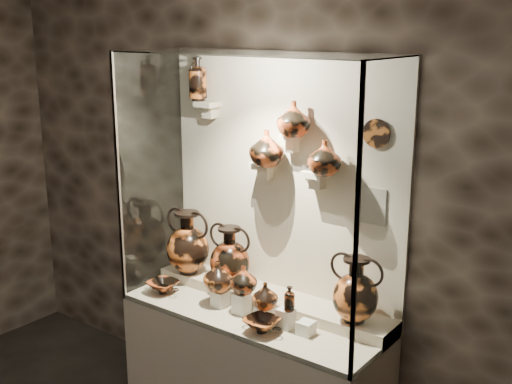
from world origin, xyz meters
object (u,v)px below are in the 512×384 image
at_px(amphora_mid, 230,256).
at_px(amphora_right, 355,290).
at_px(jug_b, 244,279).
at_px(lekythos_tall, 198,76).
at_px(ovoid_vase_c, 325,157).
at_px(jug_c, 265,295).
at_px(kylix_right, 262,324).
at_px(kylix_left, 163,286).
at_px(ovoid_vase_b, 294,119).
at_px(jug_a, 218,276).
at_px(amphora_left, 188,242).
at_px(lekythos_small, 290,297).
at_px(ovoid_vase_a, 267,148).

xyz_separation_m(amphora_mid, amphora_right, (0.92, 0.00, -0.00)).
relative_size(jug_b, lekythos_tall, 0.55).
bearing_deg(ovoid_vase_c, jug_b, -158.43).
relative_size(jug_c, kylix_right, 0.63).
relative_size(amphora_mid, amphora_right, 1.01).
height_order(kylix_right, ovoid_vase_c, ovoid_vase_c).
bearing_deg(ovoid_vase_c, amphora_right, -20.14).
relative_size(kylix_left, ovoid_vase_b, 1.22).
bearing_deg(jug_a, amphora_left, 143.64).
bearing_deg(ovoid_vase_c, kylix_left, -170.13).
bearing_deg(lekythos_small, amphora_left, 171.86).
xyz_separation_m(lekythos_small, ovoid_vase_c, (0.05, 0.26, 0.78)).
height_order(kylix_right, ovoid_vase_b, ovoid_vase_b).
bearing_deg(ovoid_vase_b, lekythos_tall, 162.62).
distance_m(amphora_mid, jug_c, 0.48).
bearing_deg(ovoid_vase_a, lekythos_tall, -164.34).
relative_size(jug_a, ovoid_vase_b, 0.93).
height_order(amphora_left, kylix_left, amphora_left).
distance_m(jug_b, lekythos_tall, 1.34).
distance_m(jug_a, kylix_right, 0.48).
bearing_deg(lekythos_small, amphora_right, 35.00).
distance_m(amphora_mid, kylix_right, 0.62).
xyz_separation_m(lekythos_tall, ovoid_vase_b, (0.77, -0.04, -0.21)).
bearing_deg(ovoid_vase_b, ovoid_vase_c, -14.21).
xyz_separation_m(kylix_right, ovoid_vase_b, (-0.05, 0.37, 1.14)).
relative_size(amphora_right, ovoid_vase_b, 1.88).
relative_size(jug_c, ovoid_vase_a, 0.73).
bearing_deg(lekythos_tall, lekythos_small, -8.96).
bearing_deg(kylix_left, ovoid_vase_c, 28.87).
xyz_separation_m(kylix_left, ovoid_vase_c, (1.02, 0.32, 0.94)).
relative_size(kylix_right, lekythos_tall, 0.81).
height_order(jug_b, ovoid_vase_c, ovoid_vase_c).
relative_size(kylix_left, ovoid_vase_a, 1.14).
bearing_deg(ovoid_vase_c, jug_a, -165.64).
relative_size(kylix_right, ovoid_vase_b, 1.24).
height_order(jug_b, lekythos_small, jug_b).
bearing_deg(amphora_mid, ovoid_vase_c, 28.72).
distance_m(kylix_left, ovoid_vase_c, 1.42).
bearing_deg(jug_a, jug_c, -16.76).
bearing_deg(ovoid_vase_b, amphora_right, -21.55).
distance_m(lekythos_small, ovoid_vase_b, 1.03).
xyz_separation_m(amphora_left, ovoid_vase_b, (0.79, 0.08, 0.90)).
relative_size(amphora_left, amphora_right, 1.12).
distance_m(lekythos_small, kylix_left, 0.98).
distance_m(amphora_right, jug_b, 0.69).
distance_m(lekythos_tall, ovoid_vase_a, 0.71).
relative_size(ovoid_vase_b, ovoid_vase_c, 1.02).
distance_m(lekythos_tall, ovoid_vase_c, 1.06).
xyz_separation_m(amphora_mid, ovoid_vase_b, (0.44, 0.06, 0.92)).
relative_size(amphora_right, lekythos_tall, 1.23).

